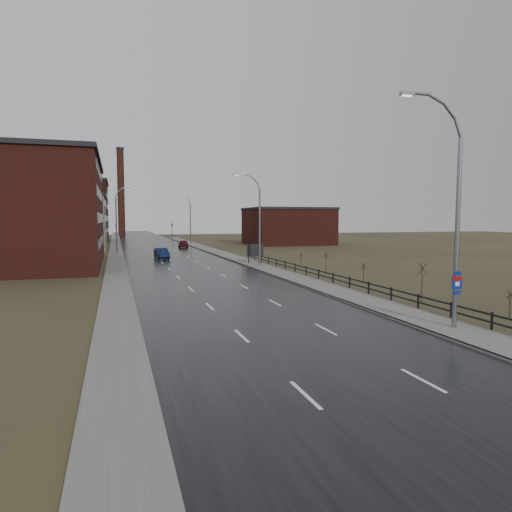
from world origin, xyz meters
TOP-DOWN VIEW (x-y plane):
  - ground at (0.00, 0.00)m, footprint 320.00×320.00m
  - road at (0.00, 60.00)m, footprint 14.00×300.00m
  - sidewalk_right at (8.60, 35.00)m, footprint 3.20×180.00m
  - curb_right at (7.08, 35.00)m, footprint 0.16×180.00m
  - sidewalk_left at (-8.20, 60.00)m, footprint 2.40×260.00m
  - warehouse_near at (-20.99, 45.00)m, footprint 22.44×28.56m
  - warehouse_mid at (-17.99, 78.00)m, footprint 16.32×20.40m
  - warehouse_far at (-22.99, 108.00)m, footprint 26.52×24.48m
  - building_right at (30.30, 82.00)m, footprint 18.36×16.32m
  - smokestack at (-6.00, 150.00)m, footprint 2.70×2.70m
  - streetlight_main at (8.47, 2.00)m, footprint 3.91×0.29m
  - streetlight_right_mid at (8.50, 36.00)m, footprint 3.36×0.28m
  - streetlight_left at (-7.70, 62.00)m, footprint 3.36×0.28m
  - streetlight_right_far at (8.50, 90.00)m, footprint 3.36×0.28m
  - guardrail at (10.30, 18.31)m, footprint 0.10×53.05m
  - shrub_b at (13.68, 3.12)m, footprint 0.42×0.44m
  - shrub_c at (12.46, 9.50)m, footprint 0.66×0.70m
  - shrub_d at (13.37, 19.01)m, footprint 0.46×0.48m
  - shrub_e at (12.89, 25.83)m, footprint 0.58×0.61m
  - shrub_f at (13.23, 33.35)m, footprint 0.41×0.43m
  - billboard at (9.10, 38.91)m, footprint 2.27×0.17m
  - traffic_light_left at (-8.00, 120.00)m, footprint 0.58×2.73m
  - traffic_light_right at (8.00, 120.00)m, footprint 0.58×2.73m
  - car_near at (-1.82, 49.87)m, footprint 2.00×4.93m
  - car_far at (4.98, 75.38)m, footprint 2.42×4.96m

SIDE VIEW (x-z plane):
  - ground at x=0.00m, z-range 0.00..0.00m
  - road at x=0.00m, z-range 0.00..0.06m
  - sidewalk_left at x=-8.20m, z-range 0.00..0.12m
  - sidewalk_right at x=8.60m, z-range 0.00..0.18m
  - curb_right at x=7.08m, z-range 0.00..0.18m
  - guardrail at x=10.30m, z-range 0.16..1.26m
  - car_near at x=-1.82m, z-range 0.00..1.59m
  - car_far at x=4.98m, z-range 0.00..1.63m
  - shrub_f at x=13.23m, z-range 0.05..1.74m
  - shrub_b at x=13.68m, z-range 0.05..1.79m
  - shrub_d at x=13.37m, z-range 0.06..1.96m
  - shrub_e at x=12.89m, z-range 0.08..2.53m
  - shrub_c at x=12.46m, z-range 0.09..2.89m
  - billboard at x=9.10m, z-range 0.45..3.10m
  - building_right at x=30.30m, z-range 0.01..8.51m
  - traffic_light_left at x=-8.00m, z-range 1.95..7.25m
  - traffic_light_right at x=8.00m, z-range 1.95..7.25m
  - warehouse_mid at x=-17.99m, z-range 0.01..10.51m
  - streetlight_right_mid at x=8.50m, z-range 0.16..11.51m
  - streetlight_left at x=-7.70m, z-range 0.16..11.51m
  - streetlight_right_far at x=8.50m, z-range 0.16..11.51m
  - streetlight_main at x=8.47m, z-range 0.01..12.11m
  - warehouse_near at x=-20.99m, z-range 0.01..13.51m
  - warehouse_far at x=-22.99m, z-range 0.01..15.51m
  - smokestack at x=-6.00m, z-range 0.15..30.85m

